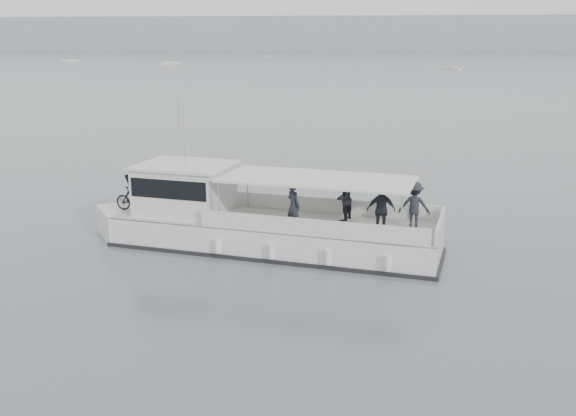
# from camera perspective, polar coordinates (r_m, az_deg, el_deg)

# --- Properties ---
(ground) EXTENTS (1400.00, 1400.00, 0.00)m
(ground) POSITION_cam_1_polar(r_m,az_deg,el_deg) (21.82, 7.95, -5.93)
(ground) COLOR slate
(ground) RESTS_ON ground
(headland) EXTENTS (1400.00, 90.00, 28.00)m
(headland) POSITION_cam_1_polar(r_m,az_deg,el_deg) (580.48, 6.47, 15.10)
(headland) COLOR #939EA8
(headland) RESTS_ON ground
(tour_boat) EXTENTS (14.02, 5.78, 5.85)m
(tour_boat) POSITION_cam_1_polar(r_m,az_deg,el_deg) (24.43, -3.89, -1.20)
(tour_boat) COLOR white
(tour_boat) RESTS_ON ground
(moored_fleet) EXTENTS (363.94, 290.66, 10.03)m
(moored_fleet) POSITION_cam_1_polar(r_m,az_deg,el_deg) (219.57, 12.11, 12.36)
(moored_fleet) COLOR white
(moored_fleet) RESTS_ON ground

